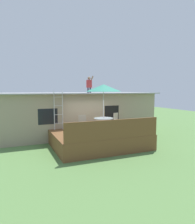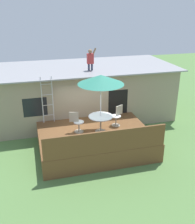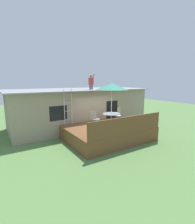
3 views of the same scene
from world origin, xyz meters
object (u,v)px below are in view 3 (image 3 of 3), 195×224
Objects in this scene: patio_table at (111,116)px; patio_chair_right at (118,115)px; patio_umbrella at (112,86)px; person_figure at (91,81)px; patio_chair_left at (95,119)px; step_ladder at (68,107)px.

patio_table is 1.04m from patio_chair_right.
patio_umbrella is at bearing 90.00° from patio_table.
patio_table is 1.13× the size of patio_chair_right.
person_figure is 1.21× the size of patio_chair_left.
step_ladder is at bearing 141.83° from patio_umbrella.
patio_table is 3.49m from person_figure.
patio_chair_right is at bearing -74.09° from person_figure.
patio_table is 2.68m from step_ladder.
patio_chair_right is at bearing 27.52° from patio_table.
patio_umbrella is at bearing -95.14° from person_figure.
step_ladder is 3.03m from person_figure.
patio_chair_left is at bearing -116.00° from person_figure.
patio_chair_left is 1.00× the size of patio_chair_right.
person_figure reaches higher than patio_chair_right.
patio_umbrella is at bearing 0.00° from patio_chair_left.
patio_umbrella reaches higher than step_ladder.
person_figure is at bearing -101.62° from patio_chair_right.
patio_table is at bearing 0.00° from patio_chair_right.
patio_umbrella is 2.82m from person_figure.
patio_chair_right is (0.91, 0.48, -1.89)m from patio_umbrella.
step_ladder is at bearing 144.30° from patio_chair_left.
patio_umbrella is 2.76× the size of patio_chair_left.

